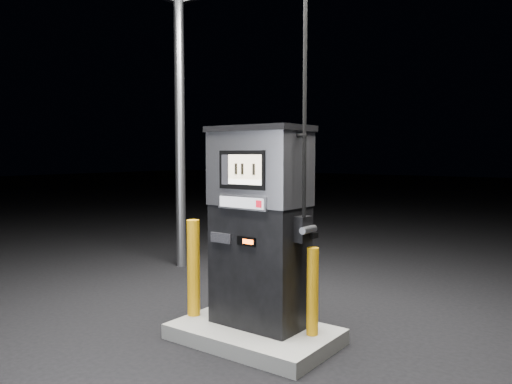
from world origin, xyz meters
The scene contains 5 objects.
ground centered at (0.00, 0.00, 0.00)m, with size 80.00×80.00×0.00m, color black.
pump_island centered at (0.00, 0.00, 0.07)m, with size 1.60×1.00×0.15m, color slate.
fuel_dispenser centered at (0.00, 0.10, 1.17)m, with size 1.10×0.61×4.14m.
bollard_left centered at (-0.74, -0.09, 0.66)m, with size 0.14×0.14×1.03m, color orange.
bollard_right centered at (0.58, 0.15, 0.57)m, with size 0.11×0.11×0.84m, color orange.
Camera 1 is at (2.89, -3.91, 1.87)m, focal length 35.00 mm.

